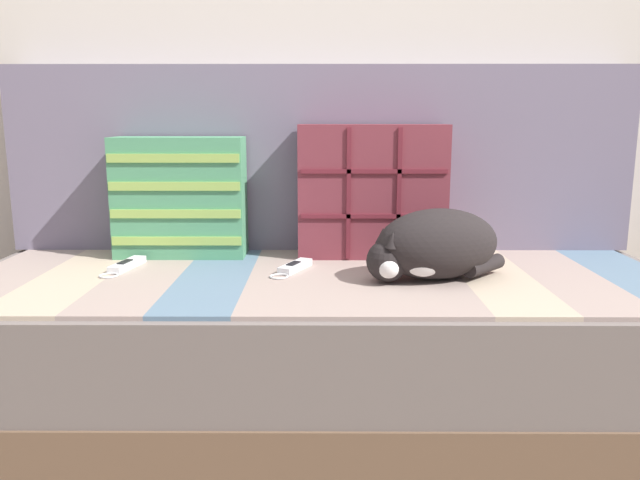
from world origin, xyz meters
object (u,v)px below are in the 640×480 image
Objects in this scene: game_remote_far at (294,267)px; throw_pillow_quilted at (372,191)px; throw_pillow_striped at (180,197)px; sleeping_cat at (433,246)px; couch at (320,344)px; game_remote_near at (126,265)px.

throw_pillow_quilted is at bearing 40.01° from game_remote_far.
sleeping_cat is at bearing -21.52° from throw_pillow_striped.
throw_pillow_quilted is 2.29× the size of game_remote_far.
throw_pillow_quilted reaches higher than couch.
throw_pillow_quilted is (0.15, 0.20, 0.39)m from couch.
throw_pillow_striped is at bearing 158.48° from sleeping_cat.
game_remote_far is at bearing 168.12° from couch.
couch is 0.22m from game_remote_far.
couch is 0.41m from sleeping_cat.
sleeping_cat is at bearing -14.11° from game_remote_far.
throw_pillow_striped reaches higher than couch.
game_remote_near is 0.45m from game_remote_far.
throw_pillow_quilted is at bearing 52.93° from couch.
sleeping_cat is (0.69, -0.27, -0.09)m from throw_pillow_striped.
throw_pillow_quilted is at bearing 13.77° from game_remote_near.
throw_pillow_quilted is 0.32m from sleeping_cat.
game_remote_near is at bearing 177.62° from game_remote_far.
throw_pillow_quilted reaches higher than throw_pillow_striped.
game_remote_far is (-0.22, -0.18, -0.18)m from throw_pillow_quilted.
sleeping_cat is (0.13, -0.27, -0.11)m from throw_pillow_quilted.
game_remote_near is at bearing 176.35° from couch.
couch is at bearing -3.65° from game_remote_near.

